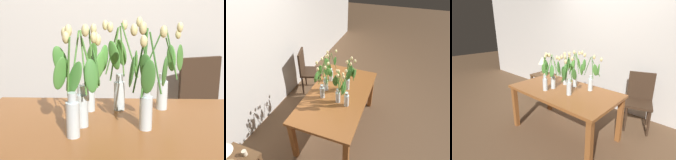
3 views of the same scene
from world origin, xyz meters
TOP-DOWN VIEW (x-y plane):
  - ground_plane at (0.00, 0.00)m, footprint 18.00×18.00m
  - room_wall_rear at (0.00, 1.37)m, footprint 9.00×0.10m
  - dining_table at (0.00, 0.00)m, footprint 1.60×0.90m
  - tulip_vase_0 at (0.31, 0.25)m, footprint 0.28×0.24m
  - tulip_vase_1 at (-0.14, -0.07)m, footprint 0.19×0.24m
  - tulip_vase_2 at (0.18, -0.12)m, footprint 0.21×0.19m
  - tulip_vase_3 at (-0.21, -0.18)m, footprint 0.16×0.16m
  - tulip_vase_4 at (-0.13, 0.20)m, footprint 0.16×0.21m
  - tulip_vase_5 at (0.04, 0.22)m, footprint 0.27×0.24m
  - dining_chair at (0.79, 0.98)m, footprint 0.51×0.51m
  - side_table at (-1.37, 0.77)m, footprint 0.44×0.44m
  - table_lamp at (-1.40, 0.79)m, footprint 0.22×0.22m
  - pillar_candle at (-1.24, 0.71)m, footprint 0.06×0.06m

SIDE VIEW (x-z plane):
  - ground_plane at x=0.00m, z-range 0.00..0.00m
  - side_table at x=-1.37m, z-range 0.16..0.71m
  - dining_chair at x=0.79m, z-range 0.06..0.99m
  - pillar_candle at x=-1.24m, z-range 0.55..0.62m
  - dining_table at x=0.00m, z-range 0.28..1.02m
  - table_lamp at x=-1.40m, z-range 0.66..1.06m
  - tulip_vase_4 at x=-0.13m, z-range 0.65..1.19m
  - tulip_vase_3 at x=-0.21m, z-range 0.66..1.19m
  - tulip_vase_0 at x=0.31m, z-range 0.68..1.23m
  - tulip_vase_1 at x=-0.14m, z-range 0.69..1.24m
  - tulip_vase_2 at x=0.18m, z-range 0.69..1.25m
  - tulip_vase_5 at x=0.04m, z-range 0.69..1.26m
  - room_wall_rear at x=0.00m, z-range 0.00..2.70m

